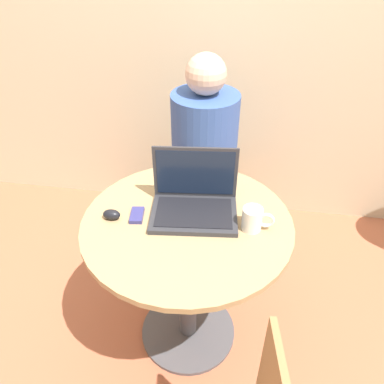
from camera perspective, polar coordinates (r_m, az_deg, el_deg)
name	(u,v)px	position (r m, az deg, el deg)	size (l,w,h in m)	color
ground_plane	(188,331)	(2.00, -0.58, -20.43)	(12.00, 12.00, 0.00)	#B26042
back_wall	(221,5)	(2.21, 4.41, 26.57)	(7.00, 0.05, 2.60)	beige
round_table	(187,256)	(1.58, -0.70, -9.65)	(0.82, 0.82, 0.73)	#4C4C51
laptop	(194,200)	(1.46, 0.36, -1.21)	(0.35, 0.27, 0.24)	#2D2D33
cell_phone	(137,215)	(1.47, -8.38, -3.51)	(0.06, 0.10, 0.02)	navy
computer_mouse	(112,215)	(1.47, -12.16, -3.38)	(0.07, 0.04, 0.04)	black
coffee_cup	(253,219)	(1.40, 9.34, -4.08)	(0.12, 0.08, 0.09)	white
person_seated	(204,172)	(2.16, 1.91, 3.10)	(0.36, 0.55, 1.18)	brown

